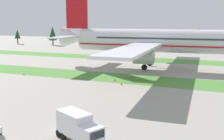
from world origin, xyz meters
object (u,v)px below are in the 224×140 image
(taxiway_marker_1, at_px, (115,80))
(taxiway_marker_2, at_px, (121,84))
(catering_truck, at_px, (79,127))
(airliner, at_px, (156,41))
(taxiway_marker_0, at_px, (24,74))
(taxiway_marker_3, at_px, (187,85))

(taxiway_marker_1, height_order, taxiway_marker_2, taxiway_marker_2)
(catering_truck, bearing_deg, taxiway_marker_1, -139.65)
(airliner, bearing_deg, catering_truck, 0.80)
(airliner, height_order, catering_truck, airliner)
(airliner, relative_size, catering_truck, 10.65)
(taxiway_marker_1, bearing_deg, taxiway_marker_2, -48.69)
(airliner, bearing_deg, taxiway_marker_2, -7.39)
(taxiway_marker_1, relative_size, taxiway_marker_2, 0.94)
(taxiway_marker_1, bearing_deg, taxiway_marker_0, -174.79)
(taxiway_marker_0, distance_m, taxiway_marker_3, 42.69)
(catering_truck, xyz_separation_m, taxiway_marker_3, (8.46, 34.79, -1.72))
(airliner, bearing_deg, taxiway_marker_3, 27.35)
(taxiway_marker_0, bearing_deg, airliner, 38.42)
(taxiway_marker_2, bearing_deg, catering_truck, -79.47)
(catering_truck, relative_size, taxiway_marker_2, 12.25)
(taxiway_marker_0, relative_size, taxiway_marker_3, 1.11)
(taxiway_marker_3, bearing_deg, taxiway_marker_2, -163.07)
(airliner, distance_m, catering_truck, 56.14)
(taxiway_marker_0, height_order, taxiway_marker_3, taxiway_marker_0)
(taxiway_marker_2, height_order, taxiway_marker_3, taxiway_marker_2)
(taxiway_marker_1, distance_m, taxiway_marker_2, 4.53)
(taxiway_marker_0, xyz_separation_m, taxiway_marker_1, (25.45, 2.32, 0.02))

